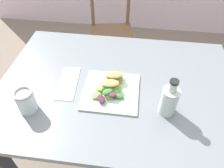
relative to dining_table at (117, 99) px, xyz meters
name	(u,v)px	position (x,y,z in m)	size (l,w,h in m)	color
ground_plane	(103,141)	(-0.11, 0.07, -0.62)	(7.27, 7.27, 0.00)	#7A6B5B
dining_table	(117,99)	(0.00, 0.00, 0.00)	(1.28, 0.92, 0.74)	slate
chair_wooden_far	(111,32)	(-0.17, 0.98, -0.17)	(0.47, 0.47, 0.87)	brown
plate_lunch	(111,91)	(-0.03, -0.06, 0.13)	(0.28, 0.28, 0.01)	beige
sandwich_half_front	(110,85)	(-0.03, -0.05, 0.16)	(0.10, 0.08, 0.06)	tan
sandwich_half_back	(114,77)	(-0.02, 0.02, 0.16)	(0.10, 0.08, 0.06)	tan
salad_mixed_greens	(109,93)	(-0.03, -0.09, 0.15)	(0.18, 0.17, 0.04)	#84A84C
napkin_folded	(68,83)	(-0.27, -0.03, 0.12)	(0.10, 0.25, 0.00)	silver
fork_on_napkin	(69,80)	(-0.27, -0.01, 0.13)	(0.03, 0.19, 0.00)	silver
bottle_cold_brew	(169,102)	(0.25, -0.15, 0.19)	(0.08, 0.08, 0.20)	#472819
mason_jar_iced_tea	(26,102)	(-0.41, -0.22, 0.17)	(0.09, 0.09, 0.12)	#C67528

